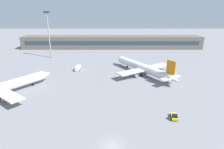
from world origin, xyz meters
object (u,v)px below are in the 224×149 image
at_px(airplane_near, 2,88).
at_px(floodlight_tower_west, 49,32).
at_px(baggage_tug_yellow, 175,116).
at_px(service_van_white, 79,68).
at_px(airplane_mid, 143,68).

bearing_deg(airplane_near, floodlight_tower_west, 88.61).
relative_size(airplane_near, baggage_tug_yellow, 8.73).
bearing_deg(service_van_white, airplane_near, -127.48).
distance_m(baggage_tug_yellow, service_van_white, 55.38).
bearing_deg(airplane_mid, airplane_near, -156.67).
xyz_separation_m(service_van_white, floodlight_tower_west, (-20.60, 24.51, 14.62)).
height_order(baggage_tug_yellow, service_van_white, service_van_white).
height_order(service_van_white, floodlight_tower_west, floodlight_tower_west).
height_order(airplane_mid, floodlight_tower_west, floodlight_tower_west).
relative_size(airplane_near, floodlight_tower_west, 1.21).
bearing_deg(floodlight_tower_west, baggage_tug_yellow, -51.02).
bearing_deg(baggage_tug_yellow, service_van_white, 128.37).
distance_m(airplane_near, airplane_mid, 57.73).
height_order(airplane_near, service_van_white, airplane_near).
relative_size(baggage_tug_yellow, floodlight_tower_west, 0.14).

